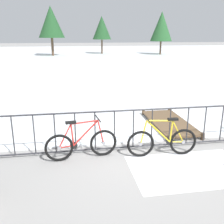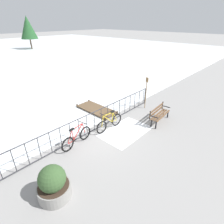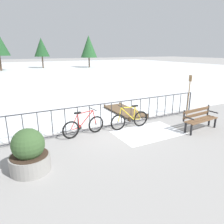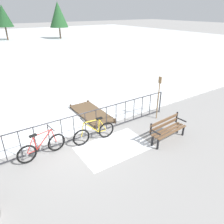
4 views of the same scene
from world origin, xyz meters
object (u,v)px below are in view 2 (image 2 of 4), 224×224
bicycle_near_railing (77,138)px  planter_with_shrub (53,184)px  oar_upright (146,91)px  bicycle_second (109,123)px  park_bench (159,113)px

bicycle_near_railing → planter_with_shrub: planter_with_shrub is taller
bicycle_near_railing → oar_upright: oar_upright is taller
planter_with_shrub → oar_upright: (7.34, 1.48, 0.62)m
bicycle_near_railing → bicycle_second: size_ratio=1.00×
bicycle_second → park_bench: bearing=-31.3°
bicycle_near_railing → bicycle_second: bearing=-5.1°
planter_with_shrub → bicycle_near_railing: bearing=37.1°
oar_upright → bicycle_near_railing: bearing=178.6°
planter_with_shrub → oar_upright: oar_upright is taller
park_bench → oar_upright: 1.87m
bicycle_second → planter_with_shrub: size_ratio=1.46×
park_bench → planter_with_shrub: (-6.39, 0.01, 0.00)m
bicycle_second → park_bench: size_ratio=1.05×
park_bench → planter_with_shrub: planter_with_shrub is taller
bicycle_second → oar_upright: (3.31, 0.05, 0.77)m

